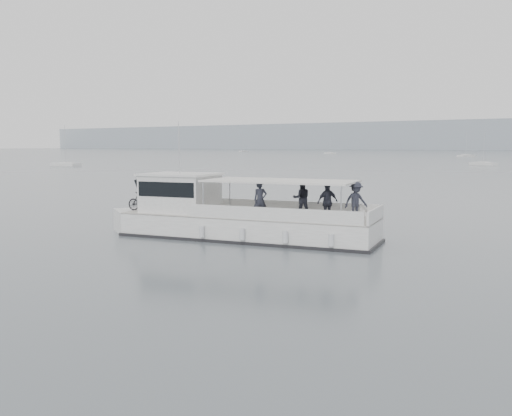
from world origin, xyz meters
The scene contains 2 objects.
ground centered at (0.00, 0.00, 0.00)m, with size 1400.00×1400.00×0.00m, color #525B60.
tour_boat centered at (-0.38, -3.94, 1.02)m, with size 14.94×6.08×6.23m.
Camera 1 is at (17.23, -27.17, 4.74)m, focal length 40.00 mm.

